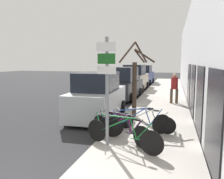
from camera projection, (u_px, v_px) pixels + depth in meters
The scene contains 15 objects.
ground_plane at pixel (122, 101), 14.92m from camera, with size 80.00×80.00×0.00m, color #28282B.
sidewalk_curb at pixel (163, 95), 16.88m from camera, with size 3.20×32.00×0.15m.
building_facade at pixel (189, 54), 15.91m from camera, with size 0.23×32.00×6.50m.
signpost at pixel (107, 85), 6.46m from camera, with size 0.59×0.12×3.25m.
bicycle_0 at pixel (122, 134), 6.42m from camera, with size 2.47×0.89×0.97m.
bicycle_1 at pixel (119, 129), 7.00m from camera, with size 2.23×1.26×0.94m.
bicycle_2 at pixel (123, 128), 7.20m from camera, with size 1.81×1.20×0.83m.
bicycle_3 at pixel (138, 124), 7.50m from camera, with size 2.20×1.10×0.97m.
bicycle_4 at pixel (145, 121), 7.97m from camera, with size 2.17×0.49×0.85m.
parked_car_0 at pixel (98, 97), 10.44m from camera, with size 2.17×4.47×2.19m.
parked_car_1 at pixel (124, 85), 15.72m from camera, with size 2.25×4.52×2.29m.
parked_car_2 at pixel (135, 79), 20.68m from camera, with size 2.23×4.64×2.38m.
parked_car_3 at pixel (144, 75), 26.02m from camera, with size 2.26×4.23×2.25m.
pedestrian_near at pixel (174, 86), 13.23m from camera, with size 0.48×0.41×1.83m.
street_tree at pixel (135, 82), 9.93m from camera, with size 1.45×1.61×3.44m.
Camera 1 is at (3.34, -3.13, 2.69)m, focal length 35.00 mm.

